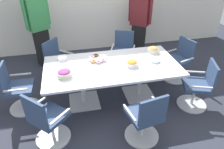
# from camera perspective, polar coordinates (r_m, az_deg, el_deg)

# --- Properties ---
(ground_plane) EXTENTS (10.00, 10.00, 0.01)m
(ground_plane) POSITION_cam_1_polar(r_m,az_deg,el_deg) (4.18, 0.00, -6.44)
(ground_plane) COLOR #2D303D
(conference_table) EXTENTS (2.40, 1.20, 0.75)m
(conference_table) POSITION_cam_1_polar(r_m,az_deg,el_deg) (3.81, 0.00, 0.95)
(conference_table) COLOR silver
(conference_table) RESTS_ON ground
(office_chair_0) EXTENTS (0.70, 0.70, 0.91)m
(office_chair_0) POSITION_cam_1_polar(r_m,az_deg,el_deg) (4.92, 3.03, 5.71)
(office_chair_0) COLOR silver
(office_chair_0) RESTS_ON ground
(office_chair_1) EXTENTS (0.76, 0.76, 0.91)m
(office_chair_1) POSITION_cam_1_polar(r_m,az_deg,el_deg) (4.64, -14.35, 2.92)
(office_chair_1) COLOR silver
(office_chair_1) RESTS_ON ground
(office_chair_2) EXTENTS (0.55, 0.55, 0.91)m
(office_chair_2) POSITION_cam_1_polar(r_m,az_deg,el_deg) (4.05, -24.48, -3.96)
(office_chair_2) COLOR silver
(office_chair_2) RESTS_ON ground
(office_chair_3) EXTENTS (0.76, 0.76, 0.91)m
(office_chair_3) POSITION_cam_1_polar(r_m,az_deg,el_deg) (3.27, -17.33, -12.04)
(office_chair_3) COLOR silver
(office_chair_3) RESTS_ON ground
(office_chair_4) EXTENTS (0.63, 0.63, 0.91)m
(office_chair_4) POSITION_cam_1_polar(r_m,az_deg,el_deg) (3.19, 9.10, -12.00)
(office_chair_4) COLOR silver
(office_chair_4) RESTS_ON ground
(office_chair_5) EXTENTS (0.69, 0.69, 0.91)m
(office_chair_5) POSITION_cam_1_polar(r_m,az_deg,el_deg) (4.08, 22.62, -3.26)
(office_chair_5) COLOR silver
(office_chair_5) RESTS_ON ground
(office_chair_6) EXTENTS (0.68, 0.68, 0.91)m
(office_chair_6) POSITION_cam_1_polar(r_m,az_deg,el_deg) (4.79, 17.78, 3.29)
(office_chair_6) COLOR silver
(office_chair_6) RESTS_ON ground
(person_standing_0) EXTENTS (0.56, 0.42, 1.88)m
(person_standing_0) POSITION_cam_1_polar(r_m,az_deg,el_deg) (5.19, -19.33, 12.46)
(person_standing_0) COLOR black
(person_standing_0) RESTS_ON ground
(person_standing_1) EXTENTS (0.51, 0.46, 1.77)m
(person_standing_1) POSITION_cam_1_polar(r_m,az_deg,el_deg) (5.44, 7.49, 14.11)
(person_standing_1) COLOR black
(person_standing_1) RESTS_ON ground
(snack_bowl_chips_orange) EXTENTS (0.20, 0.20, 0.11)m
(snack_bowl_chips_orange) POSITION_cam_1_polar(r_m,az_deg,el_deg) (3.71, 5.45, 3.03)
(snack_bowl_chips_orange) COLOR white
(snack_bowl_chips_orange) RESTS_ON conference_table
(snack_bowl_cookies) EXTENTS (0.22, 0.22, 0.12)m
(snack_bowl_cookies) POSITION_cam_1_polar(r_m,az_deg,el_deg) (4.26, 11.22, 6.68)
(snack_bowl_cookies) COLOR beige
(snack_bowl_cookies) RESTS_ON conference_table
(snack_bowl_candy_mix) EXTENTS (0.24, 0.24, 0.12)m
(snack_bowl_candy_mix) POSITION_cam_1_polar(r_m,az_deg,el_deg) (3.49, -12.92, 0.32)
(snack_bowl_candy_mix) COLOR beige
(snack_bowl_candy_mix) RESTS_ON conference_table
(donut_platter) EXTENTS (0.37, 0.37, 0.04)m
(donut_platter) POSITION_cam_1_polar(r_m,az_deg,el_deg) (3.92, -3.94, 4.28)
(donut_platter) COLOR white
(donut_platter) RESTS_ON conference_table
(plate_stack) EXTENTS (0.19, 0.19, 0.04)m
(plate_stack) POSITION_cam_1_polar(r_m,az_deg,el_deg) (3.94, 11.63, 3.74)
(plate_stack) COLOR white
(plate_stack) RESTS_ON conference_table
(napkin_pile) EXTENTS (0.15, 0.15, 0.07)m
(napkin_pile) POSITION_cam_1_polar(r_m,az_deg,el_deg) (4.02, -13.40, 4.39)
(napkin_pile) COLOR white
(napkin_pile) RESTS_ON conference_table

